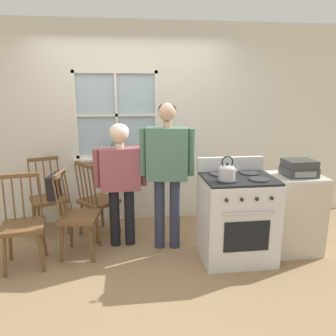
{
  "coord_description": "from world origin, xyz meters",
  "views": [
    {
      "loc": [
        -0.09,
        -3.11,
        1.84
      ],
      "look_at": [
        0.35,
        0.31,
        1.0
      ],
      "focal_mm": 35.0,
      "sensor_mm": 36.0,
      "label": 1
    }
  ],
  "objects_px": {
    "person_teen_center": "(167,163)",
    "handbag": "(54,186)",
    "person_elderly_left": "(121,172)",
    "potted_plant": "(113,152)",
    "chair_near_stove": "(97,202)",
    "stove": "(236,217)",
    "stereo": "(299,168)",
    "side_counter": "(294,213)",
    "kettle": "(227,172)",
    "chair_by_window": "(78,217)",
    "chair_near_wall": "(49,199)",
    "chair_center_cluster": "(23,226)"
  },
  "relations": [
    {
      "from": "person_elderly_left",
      "to": "kettle",
      "type": "distance_m",
      "value": 1.24
    },
    {
      "from": "person_teen_center",
      "to": "person_elderly_left",
      "type": "bearing_deg",
      "value": 173.78
    },
    {
      "from": "chair_near_wall",
      "to": "person_elderly_left",
      "type": "distance_m",
      "value": 1.15
    },
    {
      "from": "chair_near_wall",
      "to": "handbag",
      "type": "bearing_deg",
      "value": -94.06
    },
    {
      "from": "kettle",
      "to": "side_counter",
      "type": "distance_m",
      "value": 1.07
    },
    {
      "from": "chair_near_wall",
      "to": "potted_plant",
      "type": "relative_size",
      "value": 4.01
    },
    {
      "from": "person_teen_center",
      "to": "stereo",
      "type": "bearing_deg",
      "value": -2.24
    },
    {
      "from": "chair_by_window",
      "to": "chair_near_stove",
      "type": "bearing_deg",
      "value": -12.04
    },
    {
      "from": "chair_center_cluster",
      "to": "side_counter",
      "type": "distance_m",
      "value": 2.97
    },
    {
      "from": "chair_near_wall",
      "to": "side_counter",
      "type": "height_order",
      "value": "chair_near_wall"
    },
    {
      "from": "stove",
      "to": "stereo",
      "type": "height_order",
      "value": "stove"
    },
    {
      "from": "chair_near_wall",
      "to": "chair_center_cluster",
      "type": "xyz_separation_m",
      "value": [
        -0.07,
        -0.84,
        0.0
      ]
    },
    {
      "from": "chair_near_wall",
      "to": "person_teen_center",
      "type": "bearing_deg",
      "value": -46.44
    },
    {
      "from": "kettle",
      "to": "potted_plant",
      "type": "height_order",
      "value": "kettle"
    },
    {
      "from": "stove",
      "to": "stereo",
      "type": "bearing_deg",
      "value": 4.83
    },
    {
      "from": "person_teen_center",
      "to": "stove",
      "type": "relative_size",
      "value": 1.56
    },
    {
      "from": "chair_by_window",
      "to": "person_teen_center",
      "type": "xyz_separation_m",
      "value": [
        1.01,
        0.05,
        0.58
      ]
    },
    {
      "from": "chair_near_stove",
      "to": "person_teen_center",
      "type": "bearing_deg",
      "value": -157.01
    },
    {
      "from": "person_teen_center",
      "to": "handbag",
      "type": "height_order",
      "value": "person_teen_center"
    },
    {
      "from": "kettle",
      "to": "person_elderly_left",
      "type": "bearing_deg",
      "value": 151.09
    },
    {
      "from": "chair_near_wall",
      "to": "side_counter",
      "type": "distance_m",
      "value": 3.03
    },
    {
      "from": "potted_plant",
      "to": "stereo",
      "type": "distance_m",
      "value": 2.36
    },
    {
      "from": "stove",
      "to": "side_counter",
      "type": "height_order",
      "value": "stove"
    },
    {
      "from": "person_teen_center",
      "to": "side_counter",
      "type": "bearing_deg",
      "value": -1.43
    },
    {
      "from": "chair_near_wall",
      "to": "handbag",
      "type": "xyz_separation_m",
      "value": [
        0.22,
        -0.63,
        0.35
      ]
    },
    {
      "from": "side_counter",
      "to": "chair_by_window",
      "type": "bearing_deg",
      "value": 175.36
    },
    {
      "from": "chair_center_cluster",
      "to": "chair_near_stove",
      "type": "height_order",
      "value": "same"
    },
    {
      "from": "person_elderly_left",
      "to": "potted_plant",
      "type": "relative_size",
      "value": 6.0
    },
    {
      "from": "chair_center_cluster",
      "to": "stereo",
      "type": "xyz_separation_m",
      "value": [
        2.97,
        -0.05,
        0.54
      ]
    },
    {
      "from": "chair_near_wall",
      "to": "stove",
      "type": "distance_m",
      "value": 2.39
    },
    {
      "from": "chair_near_stove",
      "to": "person_elderly_left",
      "type": "relative_size",
      "value": 0.67
    },
    {
      "from": "potted_plant",
      "to": "handbag",
      "type": "distance_m",
      "value": 1.09
    },
    {
      "from": "chair_center_cluster",
      "to": "potted_plant",
      "type": "relative_size",
      "value": 4.01
    },
    {
      "from": "chair_by_window",
      "to": "chair_near_wall",
      "type": "distance_m",
      "value": 0.81
    },
    {
      "from": "person_teen_center",
      "to": "chair_near_stove",
      "type": "bearing_deg",
      "value": 160.89
    },
    {
      "from": "kettle",
      "to": "side_counter",
      "type": "relative_size",
      "value": 0.27
    },
    {
      "from": "stove",
      "to": "stereo",
      "type": "relative_size",
      "value": 3.19
    },
    {
      "from": "chair_by_window",
      "to": "kettle",
      "type": "bearing_deg",
      "value": -96.64
    },
    {
      "from": "chair_by_window",
      "to": "chair_center_cluster",
      "type": "relative_size",
      "value": 1.0
    },
    {
      "from": "stove",
      "to": "handbag",
      "type": "xyz_separation_m",
      "value": [
        -1.97,
        0.31,
        0.33
      ]
    },
    {
      "from": "potted_plant",
      "to": "chair_center_cluster",
      "type": "bearing_deg",
      "value": -129.7
    },
    {
      "from": "handbag",
      "to": "side_counter",
      "type": "height_order",
      "value": "handbag"
    },
    {
      "from": "person_teen_center",
      "to": "handbag",
      "type": "distance_m",
      "value": 1.26
    },
    {
      "from": "person_elderly_left",
      "to": "side_counter",
      "type": "relative_size",
      "value": 1.62
    },
    {
      "from": "chair_near_wall",
      "to": "potted_plant",
      "type": "bearing_deg",
      "value": -6.62
    },
    {
      "from": "person_elderly_left",
      "to": "handbag",
      "type": "distance_m",
      "value": 0.74
    },
    {
      "from": "stereo",
      "to": "chair_center_cluster",
      "type": "bearing_deg",
      "value": 179.07
    },
    {
      "from": "handbag",
      "to": "person_teen_center",
      "type": "bearing_deg",
      "value": 0.69
    },
    {
      "from": "chair_by_window",
      "to": "person_elderly_left",
      "type": "relative_size",
      "value": 0.67
    },
    {
      "from": "handbag",
      "to": "stereo",
      "type": "relative_size",
      "value": 0.9
    }
  ]
}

